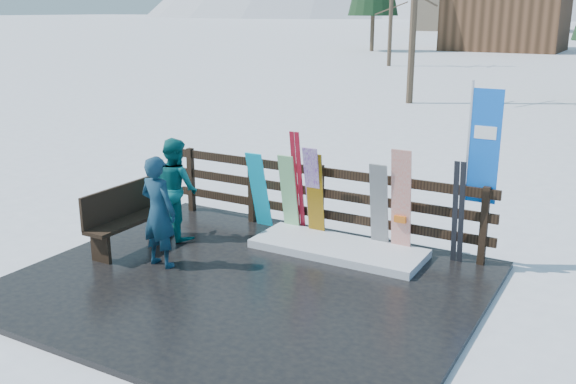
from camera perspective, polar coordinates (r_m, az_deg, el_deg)
The scene contains 16 objects.
ground at distance 8.76m, azimuth -3.79°, elevation -8.43°, with size 700.00×700.00×0.00m, color white.
deck at distance 8.74m, azimuth -3.80°, elevation -8.19°, with size 6.00×5.00×0.08m, color black.
fence at distance 10.29m, azimuth 2.86°, elevation -0.27°, with size 5.60×0.10×1.15m.
snow_patch at distance 9.72m, azimuth 4.45°, elevation -5.02°, with size 2.60×1.00×0.12m, color white.
bench at distance 10.01m, azimuth -14.29°, elevation -2.09°, with size 0.41×1.50×0.97m.
snowboard_0 at distance 10.59m, azimuth -2.58°, elevation 0.17°, with size 0.30×0.03×1.35m, color #0CCEF6.
snowboard_1 at distance 10.31m, azimuth 0.08°, elevation -0.21°, with size 0.27×0.03×1.34m, color white.
snowboard_2 at distance 10.08m, azimuth 2.43°, elevation -0.38°, with size 0.28×0.03×1.40m, color #FEA403.
snowboard_3 at distance 10.09m, azimuth 2.25°, elevation -0.09°, with size 0.25×0.03×1.52m, color silver.
snowboard_4 at distance 9.67m, azimuth 8.10°, elevation -1.37°, with size 0.27×0.03×1.37m, color black.
snowboard_5 at distance 9.52m, azimuth 10.01°, elevation -0.93°, with size 0.30×0.03×1.62m, color silver.
ski_pair_a at distance 10.26m, azimuth 0.87°, elevation 0.81°, with size 0.16×0.27×1.70m.
ski_pair_b at distance 9.37m, azimuth 14.89°, elevation -1.79°, with size 0.17×0.19×1.52m.
rental_flag at distance 9.31m, azimuth 16.70°, elevation 3.33°, with size 0.45×0.04×2.60m.
person_front at distance 9.16m, azimuth -11.44°, elevation -1.73°, with size 0.58×0.38×1.60m, color navy.
person_back at distance 10.28m, azimuth -9.95°, elevation 0.34°, with size 0.78×0.61×1.61m, color #0D6364.
Camera 1 is at (4.43, -6.64, 3.61)m, focal length 40.00 mm.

